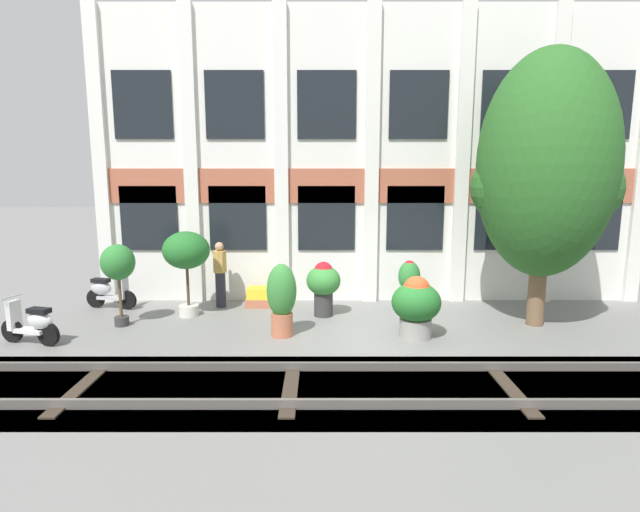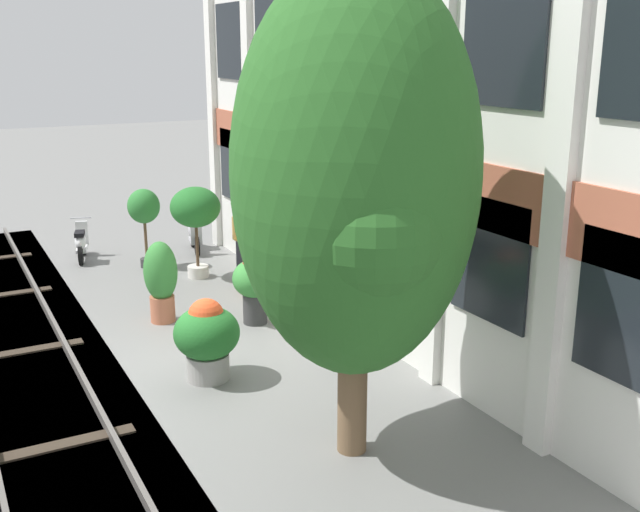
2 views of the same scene
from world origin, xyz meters
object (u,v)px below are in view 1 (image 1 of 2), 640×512
(potted_plant_terracotta_small, at_px, (186,253))
(scooter_near_curb, at_px, (31,323))
(potted_plant_glazed_jar, at_px, (409,282))
(resident_by_doorway, at_px, (220,272))
(potted_plant_square_trough, at_px, (260,297))
(potted_plant_fluted_column, at_px, (323,283))
(potted_plant_low_pan, at_px, (118,265))
(potted_plant_stone_basin, at_px, (416,304))
(potted_plant_ribbed_drum, at_px, (281,296))
(scooter_second_parked, at_px, (108,292))
(broadleaf_tree, at_px, (545,169))

(potted_plant_terracotta_small, height_order, scooter_near_curb, potted_plant_terracotta_small)
(potted_plant_glazed_jar, height_order, resident_by_doorway, resident_by_doorway)
(potted_plant_square_trough, height_order, potted_plant_glazed_jar, potted_plant_glazed_jar)
(resident_by_doorway, bearing_deg, potted_plant_fluted_column, 138.85)
(potted_plant_terracotta_small, relative_size, potted_plant_square_trough, 2.86)
(potted_plant_terracotta_small, bearing_deg, resident_by_doorway, 52.79)
(potted_plant_square_trough, xyz_separation_m, scooter_near_curb, (-4.26, -2.93, 0.20))
(potted_plant_terracotta_small, distance_m, potted_plant_low_pan, 1.55)
(potted_plant_stone_basin, xyz_separation_m, resident_by_doorway, (-4.59, 2.45, 0.19))
(potted_plant_square_trough, bearing_deg, potted_plant_ribbed_drum, -72.50)
(potted_plant_ribbed_drum, height_order, scooter_second_parked, potted_plant_ribbed_drum)
(potted_plant_stone_basin, bearing_deg, resident_by_doorway, 151.85)
(potted_plant_square_trough, bearing_deg, scooter_second_parked, -177.00)
(potted_plant_glazed_jar, bearing_deg, potted_plant_low_pan, -168.07)
(potted_plant_low_pan, xyz_separation_m, potted_plant_fluted_column, (4.60, 0.80, -0.60))
(potted_plant_ribbed_drum, bearing_deg, potted_plant_glazed_jar, 34.96)
(potted_plant_terracotta_small, distance_m, scooter_second_parked, 2.57)
(potted_plant_low_pan, distance_m, scooter_second_parked, 1.98)
(resident_by_doorway, bearing_deg, potted_plant_terracotta_small, 28.92)
(potted_plant_terracotta_small, xyz_separation_m, scooter_second_parked, (-2.22, 0.67, -1.10))
(potted_plant_glazed_jar, distance_m, resident_by_doorway, 4.85)
(potted_plant_ribbed_drum, xyz_separation_m, scooter_second_parked, (-4.61, 2.20, -0.45))
(potted_plant_ribbed_drum, relative_size, potted_plant_stone_basin, 1.18)
(potted_plant_fluted_column, bearing_deg, potted_plant_low_pan, -170.12)
(scooter_near_curb, bearing_deg, potted_plant_glazed_jar, -146.65)
(potted_plant_terracotta_small, xyz_separation_m, potted_plant_glazed_jar, (5.46, 0.63, -0.84))
(potted_plant_terracotta_small, bearing_deg, potted_plant_low_pan, -148.64)
(potted_plant_terracotta_small, bearing_deg, scooter_near_curb, -142.04)
(potted_plant_ribbed_drum, height_order, potted_plant_terracotta_small, potted_plant_terracotta_small)
(potted_plant_ribbed_drum, height_order, scooter_near_curb, potted_plant_ribbed_drum)
(potted_plant_ribbed_drum, bearing_deg, scooter_second_parked, 154.53)
(potted_plant_fluted_column, bearing_deg, potted_plant_terracotta_small, 179.93)
(potted_plant_ribbed_drum, xyz_separation_m, scooter_near_curb, (-5.02, -0.53, -0.45))
(potted_plant_ribbed_drum, relative_size, potted_plant_low_pan, 0.83)
(potted_plant_ribbed_drum, relative_size, potted_plant_square_trough, 2.16)
(potted_plant_low_pan, relative_size, scooter_near_curb, 1.38)
(potted_plant_stone_basin, height_order, scooter_near_curb, potted_plant_stone_basin)
(potted_plant_square_trough, relative_size, potted_plant_stone_basin, 0.55)
(potted_plant_low_pan, xyz_separation_m, potted_plant_glazed_jar, (6.78, 1.43, -0.70))
(resident_by_doorway, bearing_deg, potted_plant_low_pan, 16.05)
(potted_plant_stone_basin, relative_size, potted_plant_low_pan, 0.71)
(potted_plant_terracotta_small, bearing_deg, potted_plant_ribbed_drum, -32.53)
(potted_plant_ribbed_drum, bearing_deg, potted_plant_fluted_column, 59.52)
(broadleaf_tree, relative_size, potted_plant_fluted_column, 4.56)
(potted_plant_low_pan, height_order, resident_by_doorway, potted_plant_low_pan)
(potted_plant_stone_basin, bearing_deg, potted_plant_ribbed_drum, 177.77)
(potted_plant_square_trough, xyz_separation_m, potted_plant_low_pan, (-2.95, -1.68, 1.17))
(potted_plant_ribbed_drum, xyz_separation_m, resident_by_doorway, (-1.76, 2.34, 0.03))
(broadleaf_tree, bearing_deg, scooter_near_curb, -172.97)
(potted_plant_square_trough, relative_size, potted_plant_low_pan, 0.39)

